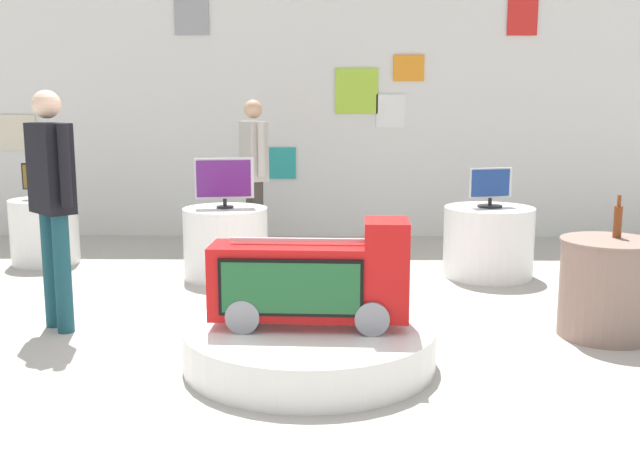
{
  "coord_description": "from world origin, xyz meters",
  "views": [
    {
      "loc": [
        0.4,
        -4.67,
        1.66
      ],
      "look_at": [
        0.32,
        0.27,
        0.79
      ],
      "focal_mm": 41.35,
      "sensor_mm": 36.0,
      "label": 1
    }
  ],
  "objects_px": {
    "tv_on_left_rear": "(490,187)",
    "display_pedestal_right_rear": "(45,231)",
    "tv_on_center_rear": "(224,180)",
    "novelty_firetruck_tv": "(313,282)",
    "shopper_browsing_near_truck": "(52,192)",
    "display_pedestal_center_rear": "(226,243)",
    "main_display_pedestal": "(309,345)",
    "bottle_on_side_table": "(618,221)",
    "side_table_round": "(607,287)",
    "tv_on_right_rear": "(41,181)",
    "shopper_browsing_rear": "(254,165)",
    "display_pedestal_left_rear": "(488,242)"
  },
  "relations": [
    {
      "from": "display_pedestal_left_rear",
      "to": "display_pedestal_center_rear",
      "type": "height_order",
      "value": "same"
    },
    {
      "from": "novelty_firetruck_tv",
      "to": "shopper_browsing_near_truck",
      "type": "bearing_deg",
      "value": 159.23
    },
    {
      "from": "novelty_firetruck_tv",
      "to": "display_pedestal_center_rear",
      "type": "relative_size",
      "value": 1.57
    },
    {
      "from": "side_table_round",
      "to": "shopper_browsing_rear",
      "type": "height_order",
      "value": "shopper_browsing_rear"
    },
    {
      "from": "display_pedestal_center_rear",
      "to": "side_table_round",
      "type": "height_order",
      "value": "side_table_round"
    },
    {
      "from": "display_pedestal_left_rear",
      "to": "side_table_round",
      "type": "bearing_deg",
      "value": -76.18
    },
    {
      "from": "novelty_firetruck_tv",
      "to": "display_pedestal_right_rear",
      "type": "distance_m",
      "value": 4.14
    },
    {
      "from": "display_pedestal_left_rear",
      "to": "novelty_firetruck_tv",
      "type": "bearing_deg",
      "value": -123.4
    },
    {
      "from": "display_pedestal_left_rear",
      "to": "shopper_browsing_near_truck",
      "type": "xyz_separation_m",
      "value": [
        -3.52,
        -1.75,
        0.69
      ]
    },
    {
      "from": "display_pedestal_left_rear",
      "to": "display_pedestal_right_rear",
      "type": "bearing_deg",
      "value": 173.49
    },
    {
      "from": "tv_on_left_rear",
      "to": "display_pedestal_right_rear",
      "type": "xyz_separation_m",
      "value": [
        -4.49,
        0.52,
        -0.53
      ]
    },
    {
      "from": "side_table_round",
      "to": "bottle_on_side_table",
      "type": "xyz_separation_m",
      "value": [
        0.07,
        0.07,
        0.47
      ]
    },
    {
      "from": "main_display_pedestal",
      "to": "shopper_browsing_near_truck",
      "type": "height_order",
      "value": "shopper_browsing_near_truck"
    },
    {
      "from": "tv_on_center_rear",
      "to": "bottle_on_side_table",
      "type": "height_order",
      "value": "tv_on_center_rear"
    },
    {
      "from": "side_table_round",
      "to": "shopper_browsing_rear",
      "type": "distance_m",
      "value": 4.03
    },
    {
      "from": "display_pedestal_left_rear",
      "to": "display_pedestal_center_rear",
      "type": "relative_size",
      "value": 1.07
    },
    {
      "from": "display_pedestal_center_rear",
      "to": "display_pedestal_right_rear",
      "type": "height_order",
      "value": "same"
    },
    {
      "from": "main_display_pedestal",
      "to": "shopper_browsing_near_truck",
      "type": "bearing_deg",
      "value": 159.19
    },
    {
      "from": "main_display_pedestal",
      "to": "display_pedestal_center_rear",
      "type": "xyz_separation_m",
      "value": [
        -0.87,
        2.36,
        0.21
      ]
    },
    {
      "from": "tv_on_left_rear",
      "to": "shopper_browsing_near_truck",
      "type": "xyz_separation_m",
      "value": [
        -3.52,
        -1.74,
        0.16
      ]
    },
    {
      "from": "main_display_pedestal",
      "to": "display_pedestal_center_rear",
      "type": "bearing_deg",
      "value": 110.16
    },
    {
      "from": "tv_on_center_rear",
      "to": "novelty_firetruck_tv",
      "type": "bearing_deg",
      "value": -69.33
    },
    {
      "from": "bottle_on_side_table",
      "to": "side_table_round",
      "type": "bearing_deg",
      "value": -134.93
    },
    {
      "from": "display_pedestal_center_rear",
      "to": "novelty_firetruck_tv",
      "type": "bearing_deg",
      "value": -69.38
    },
    {
      "from": "side_table_round",
      "to": "display_pedestal_right_rear",
      "type": "bearing_deg",
      "value": 154.49
    },
    {
      "from": "novelty_firetruck_tv",
      "to": "display_pedestal_right_rear",
      "type": "relative_size",
      "value": 1.83
    },
    {
      "from": "novelty_firetruck_tv",
      "to": "display_pedestal_center_rear",
      "type": "height_order",
      "value": "novelty_firetruck_tv"
    },
    {
      "from": "shopper_browsing_near_truck",
      "to": "display_pedestal_left_rear",
      "type": "bearing_deg",
      "value": 26.38
    },
    {
      "from": "display_pedestal_center_rear",
      "to": "bottle_on_side_table",
      "type": "distance_m",
      "value": 3.51
    },
    {
      "from": "tv_on_center_rear",
      "to": "display_pedestal_right_rear",
      "type": "bearing_deg",
      "value": 162.82
    },
    {
      "from": "main_display_pedestal",
      "to": "tv_on_left_rear",
      "type": "distance_m",
      "value": 3.05
    },
    {
      "from": "main_display_pedestal",
      "to": "tv_on_right_rear",
      "type": "height_order",
      "value": "tv_on_right_rear"
    },
    {
      "from": "display_pedestal_left_rear",
      "to": "display_pedestal_right_rear",
      "type": "relative_size",
      "value": 1.25
    },
    {
      "from": "tv_on_left_rear",
      "to": "shopper_browsing_rear",
      "type": "xyz_separation_m",
      "value": [
        -2.35,
        0.98,
        0.12
      ]
    },
    {
      "from": "main_display_pedestal",
      "to": "tv_on_right_rear",
      "type": "relative_size",
      "value": 4.14
    },
    {
      "from": "shopper_browsing_rear",
      "to": "display_pedestal_right_rear",
      "type": "bearing_deg",
      "value": -167.71
    },
    {
      "from": "tv_on_right_rear",
      "to": "shopper_browsing_rear",
      "type": "xyz_separation_m",
      "value": [
        2.14,
        0.47,
        0.12
      ]
    },
    {
      "from": "display_pedestal_center_rear",
      "to": "tv_on_center_rear",
      "type": "height_order",
      "value": "tv_on_center_rear"
    },
    {
      "from": "display_pedestal_center_rear",
      "to": "shopper_browsing_rear",
      "type": "xyz_separation_m",
      "value": [
        0.17,
        1.07,
        0.65
      ]
    },
    {
      "from": "main_display_pedestal",
      "to": "bottle_on_side_table",
      "type": "height_order",
      "value": "bottle_on_side_table"
    },
    {
      "from": "tv_on_right_rear",
      "to": "bottle_on_side_table",
      "type": "bearing_deg",
      "value": -24.45
    },
    {
      "from": "novelty_firetruck_tv",
      "to": "side_table_round",
      "type": "height_order",
      "value": "novelty_firetruck_tv"
    },
    {
      "from": "bottle_on_side_table",
      "to": "shopper_browsing_near_truck",
      "type": "height_order",
      "value": "shopper_browsing_near_truck"
    },
    {
      "from": "tv_on_right_rear",
      "to": "side_table_round",
      "type": "xyz_separation_m",
      "value": [
        4.95,
        -2.36,
        -0.5
      ]
    },
    {
      "from": "tv_on_center_rear",
      "to": "display_pedestal_right_rear",
      "type": "relative_size",
      "value": 0.8
    },
    {
      "from": "bottle_on_side_table",
      "to": "shopper_browsing_near_truck",
      "type": "distance_m",
      "value": 4.05
    },
    {
      "from": "shopper_browsing_near_truck",
      "to": "display_pedestal_right_rear",
      "type": "bearing_deg",
      "value": 113.27
    },
    {
      "from": "display_pedestal_left_rear",
      "to": "shopper_browsing_rear",
      "type": "relative_size",
      "value": 0.51
    },
    {
      "from": "tv_on_right_rear",
      "to": "shopper_browsing_rear",
      "type": "bearing_deg",
      "value": 12.38
    },
    {
      "from": "tv_on_left_rear",
      "to": "side_table_round",
      "type": "distance_m",
      "value": 1.97
    }
  ]
}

